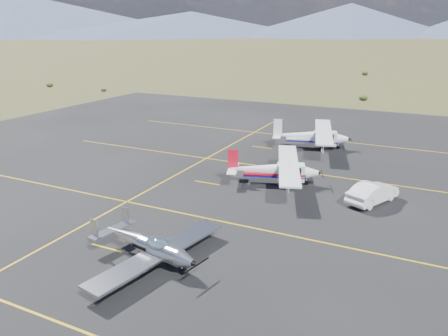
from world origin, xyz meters
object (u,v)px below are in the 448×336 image
Objects in this scene: aircraft_cessna at (275,169)px; sedan at (373,193)px; aircraft_plain at (312,136)px; aircraft_low_wing at (150,246)px.

sedan is at bearing -23.85° from aircraft_cessna.
sedan is (7.14, -11.43, -0.49)m from aircraft_plain.
aircraft_plain is at bearing 71.81° from aircraft_cessna.
aircraft_cessna is 0.93× the size of aircraft_plain.
sedan is at bearing 66.29° from aircraft_low_wing.
aircraft_plain reaches higher than aircraft_cessna.
aircraft_low_wing is 0.79× the size of aircraft_plain.
aircraft_plain is (1.42, 23.96, 0.32)m from aircraft_low_wing.
aircraft_low_wing reaches higher than sedan.
aircraft_cessna reaches higher than sedan.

